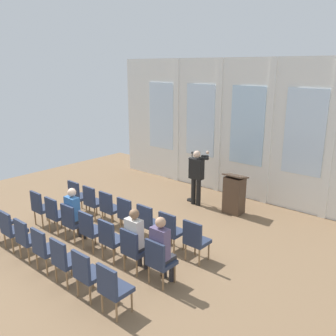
{
  "coord_description": "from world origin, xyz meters",
  "views": [
    {
      "loc": [
        6.14,
        -4.66,
        4.02
      ],
      "look_at": [
        0.03,
        2.43,
        1.38
      ],
      "focal_mm": 38.86,
      "sensor_mm": 36.0,
      "label": 1
    }
  ],
  "objects": [
    {
      "name": "chair_r1_c2",
      "position": [
        -0.69,
        -0.18,
        0.53
      ],
      "size": [
        0.46,
        0.44,
        0.94
      ],
      "color": "olive",
      "rests_on": "ground"
    },
    {
      "name": "rear_partition",
      "position": [
        0.04,
        5.16,
        2.15
      ],
      "size": [
        8.66,
        0.14,
        4.27
      ],
      "color": "silver",
      "rests_on": "ground"
    },
    {
      "name": "chair_r0_c2",
      "position": [
        -0.69,
        0.95,
        0.53
      ],
      "size": [
        0.46,
        0.44,
        0.94
      ],
      "color": "olive",
      "rests_on": "ground"
    },
    {
      "name": "chair_r1_c4",
      "position": [
        0.69,
        -0.18,
        0.53
      ],
      "size": [
        0.46,
        0.44,
        0.94
      ],
      "color": "olive",
      "rests_on": "ground"
    },
    {
      "name": "chair_r0_c1",
      "position": [
        -1.37,
        0.95,
        0.53
      ],
      "size": [
        0.46,
        0.44,
        0.94
      ],
      "color": "olive",
      "rests_on": "ground"
    },
    {
      "name": "chair_r0_c3",
      "position": [
        0.0,
        0.95,
        0.53
      ],
      "size": [
        0.46,
        0.44,
        0.94
      ],
      "color": "olive",
      "rests_on": "ground"
    },
    {
      "name": "chair_r2_c5",
      "position": [
        1.37,
        -1.32,
        0.53
      ],
      "size": [
        0.46,
        0.44,
        0.94
      ],
      "color": "olive",
      "rests_on": "ground"
    },
    {
      "name": "chair_r0_c4",
      "position": [
        0.69,
        0.95,
        0.53
      ],
      "size": [
        0.46,
        0.44,
        0.94
      ],
      "color": "olive",
      "rests_on": "ground"
    },
    {
      "name": "speaker",
      "position": [
        0.09,
        3.65,
        0.96
      ],
      "size": [
        0.51,
        0.69,
        1.66
      ],
      "color": "black",
      "rests_on": "ground"
    },
    {
      "name": "chair_r1_c5",
      "position": [
        1.37,
        -0.18,
        0.53
      ],
      "size": [
        0.46,
        0.44,
        0.94
      ],
      "color": "olive",
      "rests_on": "ground"
    },
    {
      "name": "lectern",
      "position": [
        1.29,
        3.81,
        0.55
      ],
      "size": [
        0.6,
        0.48,
        1.16
      ],
      "color": "#4C3828",
      "rests_on": "ground"
    },
    {
      "name": "chair_r0_c0",
      "position": [
        -2.06,
        0.95,
        0.53
      ],
      "size": [
        0.46,
        0.44,
        0.94
      ],
      "color": "olive",
      "rests_on": "ground"
    },
    {
      "name": "chair_r0_c5",
      "position": [
        1.37,
        0.95,
        0.53
      ],
      "size": [
        0.46,
        0.44,
        0.94
      ],
      "color": "olive",
      "rests_on": "ground"
    },
    {
      "name": "chair_r2_c2",
      "position": [
        -0.69,
        -1.32,
        0.53
      ],
      "size": [
        0.46,
        0.44,
        0.94
      ],
      "color": "olive",
      "rests_on": "ground"
    },
    {
      "name": "chair_r1_c3",
      "position": [
        0.0,
        -0.18,
        0.53
      ],
      "size": [
        0.46,
        0.44,
        0.94
      ],
      "color": "olive",
      "rests_on": "ground"
    },
    {
      "name": "chair_r2_c3",
      "position": [
        0.0,
        -1.32,
        0.53
      ],
      "size": [
        0.46,
        0.44,
        0.94
      ],
      "color": "olive",
      "rests_on": "ground"
    },
    {
      "name": "chair_r0_c6",
      "position": [
        2.06,
        0.95,
        0.53
      ],
      "size": [
        0.46,
        0.44,
        0.94
      ],
      "color": "olive",
      "rests_on": "ground"
    },
    {
      "name": "chair_r1_c6",
      "position": [
        2.06,
        -0.18,
        0.53
      ],
      "size": [
        0.46,
        0.44,
        0.94
      ],
      "color": "olive",
      "rests_on": "ground"
    },
    {
      "name": "chair_r2_c1",
      "position": [
        -1.37,
        -1.32,
        0.53
      ],
      "size": [
        0.46,
        0.44,
        0.94
      ],
      "color": "olive",
      "rests_on": "ground"
    },
    {
      "name": "audience_r1_c5",
      "position": [
        1.37,
        -0.1,
        0.75
      ],
      "size": [
        0.36,
        0.39,
        1.35
      ],
      "color": "#2D2D33",
      "rests_on": "ground"
    },
    {
      "name": "chair_r1_c1",
      "position": [
        -1.37,
        -0.18,
        0.53
      ],
      "size": [
        0.46,
        0.44,
        0.94
      ],
      "color": "olive",
      "rests_on": "ground"
    },
    {
      "name": "chair_r2_c4",
      "position": [
        0.69,
        -1.32,
        0.53
      ],
      "size": [
        0.46,
        0.44,
        0.94
      ],
      "color": "olive",
      "rests_on": "ground"
    },
    {
      "name": "chair_r1_c0",
      "position": [
        -2.06,
        -0.18,
        0.53
      ],
      "size": [
        0.46,
        0.44,
        0.94
      ],
      "color": "olive",
      "rests_on": "ground"
    },
    {
      "name": "audience_r1_c2",
      "position": [
        -0.69,
        -0.1,
        0.73
      ],
      "size": [
        0.36,
        0.39,
        1.32
      ],
      "color": "#2D2D33",
      "rests_on": "ground"
    },
    {
      "name": "mic_stand",
      "position": [
        -0.21,
        3.82,
        0.34
      ],
      "size": [
        0.28,
        0.28,
        1.55
      ],
      "color": "black",
      "rests_on": "ground"
    },
    {
      "name": "ground_plane",
      "position": [
        0.0,
        0.0,
        0.0
      ],
      "size": [
        13.43,
        13.43,
        0.0
      ],
      "primitive_type": "plane",
      "color": "#846647"
    },
    {
      "name": "chair_r2_c6",
      "position": [
        2.06,
        -1.32,
        0.53
      ],
      "size": [
        0.46,
        0.44,
        0.94
      ],
      "color": "olive",
      "rests_on": "ground"
    },
    {
      "name": "audience_r1_c6",
      "position": [
        2.06,
        -0.1,
        0.76
      ],
      "size": [
        0.36,
        0.39,
        1.37
      ],
      "color": "#2D2D33",
      "rests_on": "ground"
    }
  ]
}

